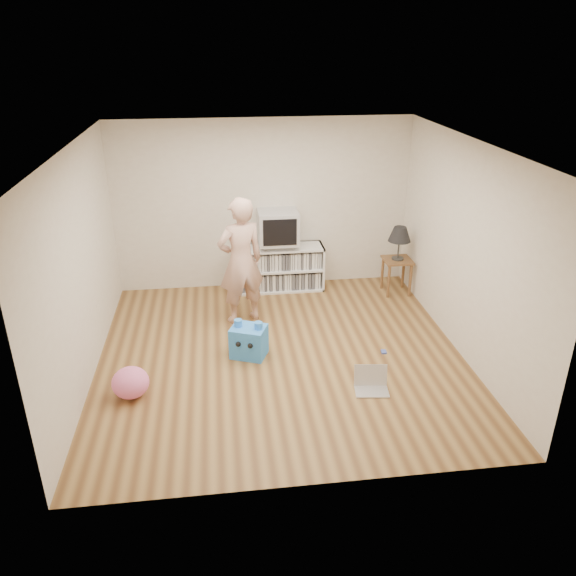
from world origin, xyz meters
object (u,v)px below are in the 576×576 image
at_px(side_table, 397,267).
at_px(person, 241,261).
at_px(plush_pink, 130,383).
at_px(dvd_deck, 278,245).
at_px(crt_tv, 278,227).
at_px(table_lamp, 400,235).
at_px(media_unit, 278,268).
at_px(laptop, 371,383).
at_px(plush_blue, 249,341).

height_order(side_table, person, person).
bearing_deg(plush_pink, dvd_deck, 53.94).
relative_size(crt_tv, table_lamp, 1.17).
distance_m(media_unit, laptop, 3.00).
height_order(dvd_deck, plush_blue, dvd_deck).
bearing_deg(table_lamp, crt_tv, 168.43).
distance_m(laptop, plush_blue, 1.61).
bearing_deg(crt_tv, side_table, -11.57).
height_order(dvd_deck, plush_pink, dvd_deck).
height_order(laptop, plush_pink, plush_pink).
bearing_deg(table_lamp, media_unit, 167.85).
bearing_deg(table_lamp, plush_blue, -146.11).
height_order(dvd_deck, person, person).
distance_m(dvd_deck, person, 1.19).
xyz_separation_m(table_lamp, laptop, (-1.06, -2.51, -0.87)).
xyz_separation_m(laptop, plush_blue, (-1.32, 0.91, 0.13)).
height_order(crt_tv, plush_pink, crt_tv).
bearing_deg(person, table_lamp, 175.73).
height_order(side_table, plush_blue, side_table).
relative_size(side_table, plush_blue, 1.08).
height_order(side_table, plush_pink, side_table).
distance_m(media_unit, plush_blue, 2.08).
height_order(person, plush_blue, person).
relative_size(media_unit, laptop, 3.42).
height_order(media_unit, laptop, media_unit).
relative_size(laptop, plush_blue, 0.80).
height_order(table_lamp, person, person).
xyz_separation_m(person, plush_pink, (-1.33, -1.67, -0.71)).
bearing_deg(table_lamp, laptop, -112.93).
bearing_deg(dvd_deck, laptop, -75.76).
relative_size(media_unit, table_lamp, 2.72).
distance_m(dvd_deck, side_table, 1.86).
xyz_separation_m(plush_blue, plush_pink, (-1.35, -0.70, -0.03)).
bearing_deg(person, crt_tv, -140.73).
bearing_deg(person, dvd_deck, -140.65).
relative_size(media_unit, person, 0.79).
xyz_separation_m(media_unit, laptop, (0.73, -2.89, -0.28)).
bearing_deg(laptop, plush_pink, -177.22).
height_order(crt_tv, laptop, crt_tv).
bearing_deg(dvd_deck, media_unit, 90.00).
distance_m(media_unit, side_table, 1.83).
xyz_separation_m(crt_tv, table_lamp, (1.79, -0.37, -0.08)).
bearing_deg(person, side_table, 175.73).
relative_size(crt_tv, side_table, 1.09).
height_order(crt_tv, side_table, crt_tv).
bearing_deg(media_unit, side_table, -12.15).
xyz_separation_m(dvd_deck, table_lamp, (1.79, -0.37, 0.21)).
bearing_deg(dvd_deck, crt_tv, -90.00).
height_order(plush_blue, plush_pink, plush_blue).
height_order(crt_tv, plush_blue, crt_tv).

